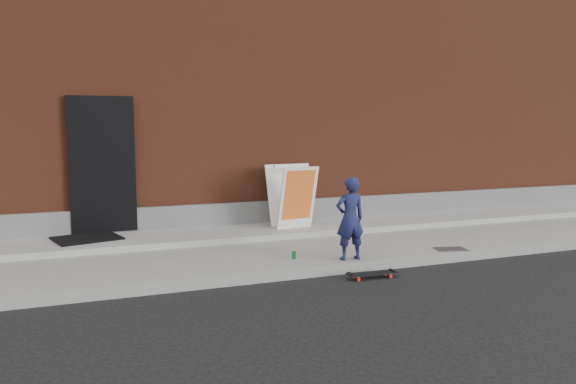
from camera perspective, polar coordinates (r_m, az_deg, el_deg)
name	(u,v)px	position (r m, az deg, el deg)	size (l,w,h in m)	color
ground	(319,277)	(7.72, 3.18, -8.62)	(80.00, 80.00, 0.00)	black
sidewalk	(281,249)	(9.05, -0.75, -5.80)	(20.00, 3.00, 0.15)	slate
apron	(263,231)	(9.86, -2.58, -4.01)	(20.00, 1.20, 0.10)	gray
building	(203,106)	(14.12, -8.67, 8.59)	(20.00, 8.10, 5.00)	brown
child	(350,218)	(7.98, 6.32, -2.69)	(0.43, 0.28, 1.18)	#1A1E4B
skateboard	(372,274)	(7.72, 8.56, -8.20)	(0.69, 0.21, 0.08)	red
pizza_sign	(292,196)	(9.89, 0.40, -0.38)	(0.75, 0.86, 1.12)	white
soda_can	(294,255)	(8.07, 0.61, -6.44)	(0.06, 0.06, 0.11)	#198037
doormat	(87,238)	(9.50, -19.76, -4.44)	(0.97, 0.78, 0.03)	black
utility_plate	(451,249)	(9.02, 16.20, -5.59)	(0.46, 0.29, 0.01)	#505054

